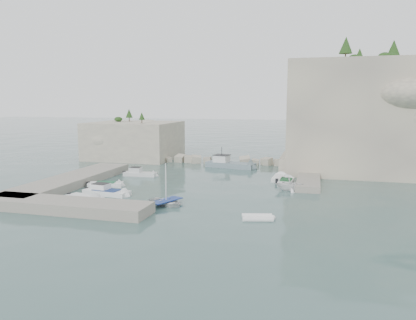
% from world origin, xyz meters
% --- Properties ---
extents(ground, '(400.00, 400.00, 0.00)m').
position_xyz_m(ground, '(0.00, 0.00, 0.00)').
color(ground, '#3F5E5C').
rests_on(ground, ground).
extents(cliff_east, '(26.00, 22.00, 17.00)m').
position_xyz_m(cliff_east, '(23.00, 23.00, 8.50)').
color(cliff_east, beige).
rests_on(cliff_east, ground).
extents(cliff_terrace, '(8.00, 10.00, 2.50)m').
position_xyz_m(cliff_terrace, '(13.00, 18.00, 1.25)').
color(cliff_terrace, beige).
rests_on(cliff_terrace, ground).
extents(outcrop_west, '(16.00, 14.00, 7.00)m').
position_xyz_m(outcrop_west, '(-20.00, 25.00, 3.50)').
color(outcrop_west, beige).
rests_on(outcrop_west, ground).
extents(quay_west, '(5.00, 24.00, 1.10)m').
position_xyz_m(quay_west, '(-17.00, -1.00, 0.55)').
color(quay_west, '#9E9689').
rests_on(quay_west, ground).
extents(quay_south, '(18.00, 4.00, 1.10)m').
position_xyz_m(quay_south, '(-10.00, -12.50, 0.55)').
color(quay_south, '#9E9689').
rests_on(quay_south, ground).
extents(ledge_east, '(3.00, 16.00, 0.80)m').
position_xyz_m(ledge_east, '(13.50, 10.00, 0.40)').
color(ledge_east, '#9E9689').
rests_on(ledge_east, ground).
extents(breakwater, '(28.00, 3.00, 1.40)m').
position_xyz_m(breakwater, '(-1.00, 22.00, 0.70)').
color(breakwater, beige).
rests_on(breakwater, ground).
extents(motorboat_c, '(5.08, 2.91, 0.70)m').
position_xyz_m(motorboat_c, '(-11.94, -0.85, 0.00)').
color(motorboat_c, white).
rests_on(motorboat_c, ground).
extents(motorboat_e, '(5.43, 3.41, 0.70)m').
position_xyz_m(motorboat_e, '(-10.45, -8.43, 0.00)').
color(motorboat_e, white).
rests_on(motorboat_e, ground).
extents(motorboat_a, '(5.46, 1.97, 1.40)m').
position_xyz_m(motorboat_a, '(-10.82, 7.38, 0.00)').
color(motorboat_a, silver).
rests_on(motorboat_a, ground).
extents(motorboat_d, '(6.56, 2.79, 1.40)m').
position_xyz_m(motorboat_d, '(-9.53, -4.92, 0.00)').
color(motorboat_d, white).
rests_on(motorboat_d, ground).
extents(rowboat, '(5.12, 4.48, 0.88)m').
position_xyz_m(rowboat, '(-0.98, -7.57, 0.00)').
color(rowboat, white).
rests_on(rowboat, ground).
extents(inflatable_dinghy, '(3.42, 2.23, 0.44)m').
position_xyz_m(inflatable_dinghy, '(9.26, -10.41, 0.00)').
color(inflatable_dinghy, white).
rests_on(inflatable_dinghy, ground).
extents(tender_east_a, '(3.99, 3.57, 1.89)m').
position_xyz_m(tender_east_a, '(11.35, 3.22, 0.00)').
color(tender_east_a, white).
rests_on(tender_east_a, ground).
extents(tender_east_b, '(1.99, 5.12, 0.70)m').
position_xyz_m(tender_east_b, '(10.57, 7.23, 0.00)').
color(tender_east_b, silver).
rests_on(tender_east_b, ground).
extents(tender_east_c, '(1.89, 5.17, 0.70)m').
position_xyz_m(tender_east_c, '(9.45, 9.63, 0.00)').
color(tender_east_c, white).
rests_on(tender_east_c, ground).
extents(tender_east_d, '(4.59, 3.29, 1.66)m').
position_xyz_m(tender_east_d, '(11.14, 13.53, 0.00)').
color(tender_east_d, white).
rests_on(tender_east_d, ground).
extents(work_boat, '(9.40, 4.38, 2.20)m').
position_xyz_m(work_boat, '(0.53, 18.50, 0.00)').
color(work_boat, slate).
rests_on(work_boat, ground).
extents(rowboat_mast, '(0.10, 0.10, 4.20)m').
position_xyz_m(rowboat_mast, '(-0.98, -7.57, 2.54)').
color(rowboat_mast, white).
rests_on(rowboat_mast, rowboat).
extents(vegetation, '(53.48, 13.88, 13.40)m').
position_xyz_m(vegetation, '(17.83, 24.40, 17.93)').
color(vegetation, '#1E4219').
rests_on(vegetation, ground).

